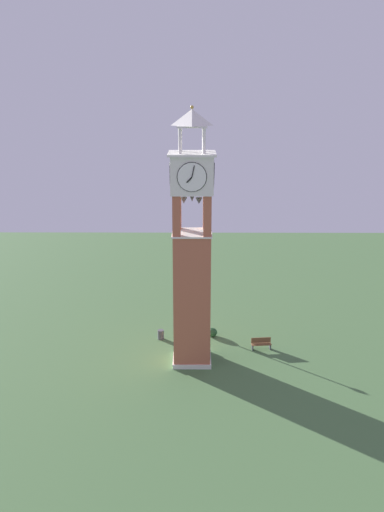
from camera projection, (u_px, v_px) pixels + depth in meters
The scene contains 6 objects.
ground at pixel (192, 360), 42.56m from camera, with size 80.00×80.00×0.00m, color #476B3D.
clock_tower at pixel (192, 261), 40.25m from camera, with size 3.31×3.31×19.03m.
park_bench at pixel (261, 344), 44.28m from camera, with size 0.60×1.64×0.95m.
lamp_post at pixel (205, 304), 46.45m from camera, with size 0.36×0.36×3.88m.
trash_bin at pixel (161, 335), 46.11m from camera, with size 0.52×0.52×0.80m, color #4C4C51.
shrub_near_entry at pixel (212, 332), 46.64m from camera, with size 0.88×0.88×0.72m, color #234C28.
Camera 1 is at (-38.44, -0.21, 19.97)m, focal length 38.67 mm.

